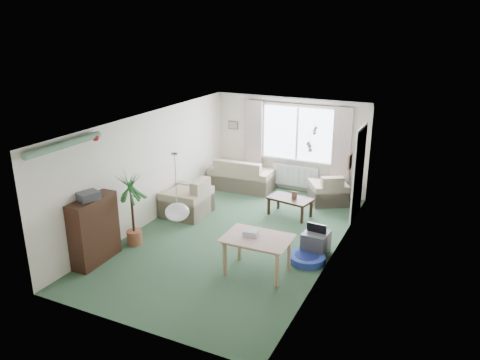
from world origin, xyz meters
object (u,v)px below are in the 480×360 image
at_px(coffee_table, 290,207).
at_px(pet_bed, 307,258).
at_px(armchair_left, 187,196).
at_px(bookshelf, 94,230).
at_px(houseplant, 132,209).
at_px(sofa, 242,174).
at_px(armchair_corner, 328,188).
at_px(tv_cube, 316,243).
at_px(dining_table, 257,256).

height_order(coffee_table, pet_bed, coffee_table).
relative_size(armchair_left, bookshelf, 0.79).
relative_size(houseplant, pet_bed, 2.23).
xyz_separation_m(houseplant, pet_bed, (3.30, 0.77, -0.68)).
relative_size(coffee_table, houseplant, 0.63).
bearing_deg(bookshelf, houseplant, 75.38).
relative_size(sofa, houseplant, 1.08).
height_order(armchair_corner, coffee_table, armchair_corner).
bearing_deg(tv_cube, armchair_left, 173.14).
relative_size(sofa, coffee_table, 1.71).
height_order(coffee_table, dining_table, dining_table).
height_order(armchair_left, coffee_table, armchair_left).
bearing_deg(coffee_table, tv_cube, -54.92).
relative_size(bookshelf, houseplant, 0.82).
relative_size(armchair_corner, armchair_left, 0.86).
relative_size(sofa, tv_cube, 3.30).
bearing_deg(bookshelf, armchair_corner, 54.81).
bearing_deg(tv_cube, dining_table, -118.95).
bearing_deg(dining_table, houseplant, -179.74).
relative_size(armchair_left, houseplant, 0.65).
relative_size(sofa, bookshelf, 1.32).
height_order(armchair_corner, bookshelf, bookshelf).
bearing_deg(pet_bed, armchair_corner, 98.50).
relative_size(armchair_corner, houseplant, 0.55).
height_order(armchair_left, dining_table, armchair_left).
bearing_deg(tv_cube, armchair_corner, 104.44).
bearing_deg(tv_cube, pet_bed, -94.03).
bearing_deg(bookshelf, sofa, 78.92).
bearing_deg(armchair_left, tv_cube, 78.58).
xyz_separation_m(coffee_table, bookshelf, (-2.48, -3.50, 0.40)).
height_order(coffee_table, tv_cube, tv_cube).
distance_m(sofa, tv_cube, 3.89).
height_order(sofa, tv_cube, sofa).
bearing_deg(armchair_corner, sofa, -31.95).
relative_size(armchair_left, dining_table, 0.92).
distance_m(houseplant, pet_bed, 3.46).
bearing_deg(armchair_left, armchair_corner, 126.72).
height_order(armchair_left, houseplant, houseplant).
relative_size(armchair_corner, tv_cube, 1.69).
height_order(sofa, dining_table, sofa).
height_order(dining_table, tv_cube, dining_table).
bearing_deg(tv_cube, bookshelf, -146.93).
relative_size(houseplant, tv_cube, 3.05).
bearing_deg(houseplant, pet_bed, 13.08).
bearing_deg(coffee_table, houseplant, -130.84).
relative_size(armchair_corner, bookshelf, 0.68).
xyz_separation_m(sofa, dining_table, (2.08, -3.82, -0.08)).
xyz_separation_m(sofa, houseplant, (-0.55, -3.83, 0.35)).
distance_m(sofa, armchair_corner, 2.30).
xyz_separation_m(armchair_left, dining_table, (2.48, -1.72, -0.11)).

